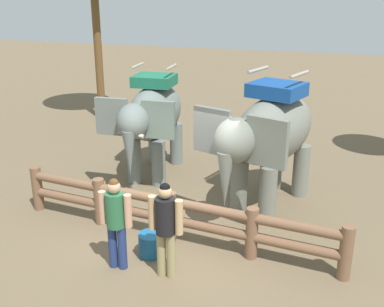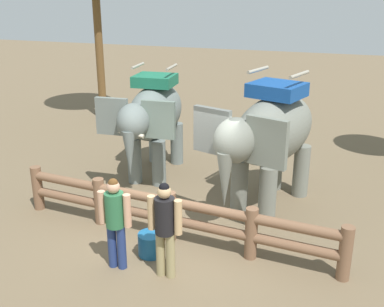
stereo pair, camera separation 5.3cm
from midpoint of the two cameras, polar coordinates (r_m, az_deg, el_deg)
name	(u,v)px [view 1 (the left image)]	position (r m, az deg, el deg)	size (l,w,h in m)	color
ground_plane	(168,242)	(9.78, -3.07, -10.75)	(60.00, 60.00, 0.00)	brown
log_fence	(170,213)	(9.61, -2.81, -7.20)	(7.10, 0.92, 1.05)	brown
elephant_near_left	(153,116)	(12.50, -4.95, 4.55)	(2.00, 3.50, 3.00)	slate
elephant_center	(269,134)	(10.66, 9.25, 2.30)	(2.60, 3.83, 3.21)	slate
tourist_woman_in_black	(116,217)	(8.60, -9.45, -7.68)	(0.63, 0.35, 1.79)	navy
tourist_man_in_blue	(166,224)	(8.25, -3.41, -8.53)	(0.65, 0.37, 1.82)	#9A8C5E
feed_bucket	(152,244)	(9.30, -5.10, -10.93)	(0.51, 0.51, 0.45)	#19598C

